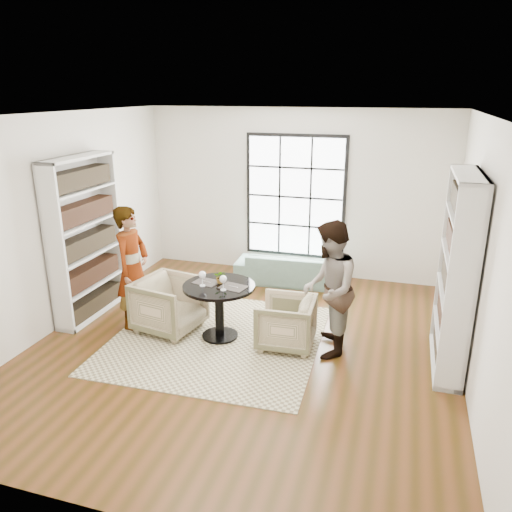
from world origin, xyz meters
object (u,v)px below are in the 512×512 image
(wine_glass_right, at_px, (223,280))
(armchair_right, at_px, (286,323))
(person_right, at_px, (329,289))
(flower_centerpiece, at_px, (221,277))
(pedestal_table, at_px, (219,300))
(sofa, at_px, (288,268))
(armchair_left, at_px, (170,305))
(wine_glass_left, at_px, (202,275))
(person_left, at_px, (132,268))

(wine_glass_right, bearing_deg, armchair_right, 12.49)
(person_right, relative_size, flower_centerpiece, 9.29)
(person_right, bearing_deg, armchair_right, -96.51)
(wine_glass_right, relative_size, flower_centerpiece, 1.09)
(pedestal_table, relative_size, flower_centerpiece, 5.16)
(sofa, bearing_deg, armchair_left, 59.72)
(pedestal_table, xyz_separation_m, wine_glass_left, (-0.20, -0.09, 0.37))
(pedestal_table, xyz_separation_m, flower_centerpiece, (0.00, 0.07, 0.31))
(flower_centerpiece, bearing_deg, sofa, 79.70)
(sofa, bearing_deg, flower_centerpiece, 76.29)
(person_right, xyz_separation_m, flower_centerpiece, (-1.48, 0.04, -0.01))
(wine_glass_left, relative_size, wine_glass_right, 1.03)
(armchair_left, height_order, person_left, person_left)
(person_left, bearing_deg, flower_centerpiece, -86.89)
(armchair_left, bearing_deg, wine_glass_right, -89.97)
(person_left, distance_m, person_right, 2.79)
(flower_centerpiece, bearing_deg, armchair_left, -175.56)
(wine_glass_right, bearing_deg, wine_glass_left, 170.07)
(pedestal_table, height_order, armchair_left, pedestal_table)
(person_right, relative_size, wine_glass_right, 8.54)
(sofa, relative_size, flower_centerpiece, 9.63)
(armchair_right, distance_m, person_left, 2.31)
(person_right, distance_m, wine_glass_left, 1.68)
(person_left, relative_size, wine_glass_left, 8.34)
(armchair_right, xyz_separation_m, person_left, (-2.24, -0.02, 0.55))
(armchair_left, xyz_separation_m, wine_glass_right, (0.88, -0.16, 0.54))
(pedestal_table, relative_size, person_left, 0.55)
(armchair_left, height_order, armchair_right, armchair_left)
(pedestal_table, xyz_separation_m, person_right, (1.48, 0.03, 0.32))
(armchair_left, bearing_deg, pedestal_table, -80.52)
(pedestal_table, relative_size, wine_glass_left, 4.60)
(wine_glass_left, bearing_deg, armchair_right, 6.28)
(sofa, bearing_deg, wine_glass_right, 79.88)
(pedestal_table, bearing_deg, flower_centerpiece, 89.03)
(sofa, bearing_deg, wine_glass_left, 72.50)
(pedestal_table, bearing_deg, wine_glass_left, -154.55)
(pedestal_table, bearing_deg, person_right, 1.18)
(pedestal_table, relative_size, wine_glass_right, 4.74)
(armchair_left, distance_m, wine_glass_right, 1.05)
(armchair_right, relative_size, person_right, 0.42)
(pedestal_table, distance_m, armchair_left, 0.78)
(armchair_left, distance_m, person_right, 2.29)
(pedestal_table, distance_m, sofa, 2.38)
(person_left, bearing_deg, armchair_left, -89.47)
(wine_glass_left, bearing_deg, person_left, 174.56)
(armchair_right, height_order, flower_centerpiece, flower_centerpiece)
(person_left, distance_m, wine_glass_right, 1.44)
(armchair_left, relative_size, armchair_right, 1.14)
(flower_centerpiece, bearing_deg, pedestal_table, -90.97)
(pedestal_table, xyz_separation_m, armchair_left, (-0.76, 0.01, -0.18))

